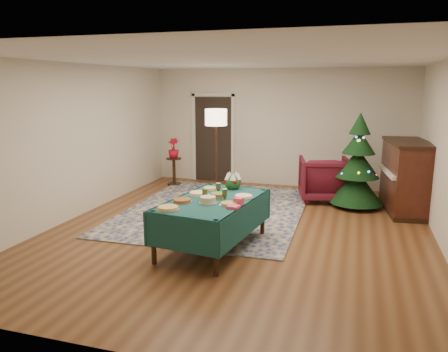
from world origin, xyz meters
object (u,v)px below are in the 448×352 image
(buffet_table, at_px, (213,209))
(potted_plant, at_px, (174,152))
(christmas_tree, at_px, (358,165))
(gift_box, at_px, (239,201))
(piano, at_px, (406,177))
(armchair, at_px, (324,177))
(side_table, at_px, (174,172))
(floor_lamp, at_px, (216,123))

(buffet_table, relative_size, potted_plant, 4.28)
(christmas_tree, bearing_deg, potted_plant, 169.88)
(gift_box, height_order, piano, piano)
(buffet_table, distance_m, christmas_tree, 3.49)
(gift_box, bearing_deg, piano, 51.22)
(christmas_tree, bearing_deg, armchair, 152.91)
(side_table, height_order, piano, piano)
(floor_lamp, height_order, side_table, floor_lamp)
(buffet_table, xyz_separation_m, armchair, (1.31, 3.21, -0.09))
(buffet_table, height_order, potted_plant, potted_plant)
(armchair, xyz_separation_m, piano, (1.51, -0.37, 0.16))
(floor_lamp, bearing_deg, armchair, 9.78)
(buffet_table, relative_size, side_table, 3.10)
(buffet_table, distance_m, floor_lamp, 3.12)
(floor_lamp, height_order, piano, floor_lamp)
(potted_plant, bearing_deg, buffet_table, -58.91)
(potted_plant, distance_m, piano, 5.06)
(christmas_tree, bearing_deg, side_table, 169.88)
(floor_lamp, distance_m, side_table, 1.97)
(armchair, bearing_deg, buffet_table, 55.93)
(side_table, relative_size, potted_plant, 1.38)
(buffet_table, xyz_separation_m, christmas_tree, (1.95, 2.88, 0.24))
(buffet_table, distance_m, piano, 4.00)
(floor_lamp, height_order, potted_plant, floor_lamp)
(piano, bearing_deg, christmas_tree, 176.83)
(floor_lamp, xyz_separation_m, side_table, (-1.31, 0.79, -1.25))
(piano, bearing_deg, armchair, 166.04)
(gift_box, height_order, side_table, gift_box)
(buffet_table, distance_m, gift_box, 0.49)
(buffet_table, bearing_deg, armchair, 67.77)
(buffet_table, bearing_deg, side_table, 121.09)
(piano, bearing_deg, potted_plant, 171.07)
(christmas_tree, height_order, piano, christmas_tree)
(armchair, bearing_deg, piano, 154.21)
(gift_box, bearing_deg, potted_plant, 124.61)
(buffet_table, xyz_separation_m, potted_plant, (-2.18, 3.62, 0.19))
(gift_box, height_order, floor_lamp, floor_lamp)
(christmas_tree, bearing_deg, floor_lamp, -178.97)
(piano, bearing_deg, floor_lamp, -179.96)
(side_table, bearing_deg, gift_box, -55.39)
(piano, bearing_deg, buffet_table, -134.83)
(potted_plant, height_order, christmas_tree, christmas_tree)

